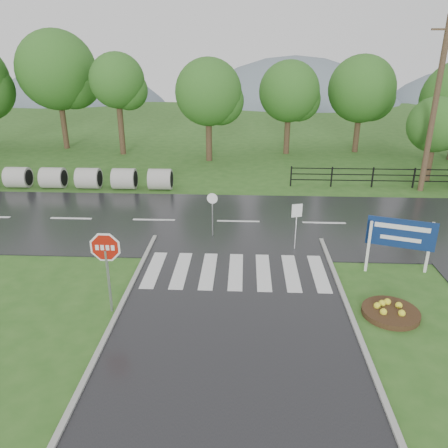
{
  "coord_description": "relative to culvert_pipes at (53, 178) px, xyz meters",
  "views": [
    {
      "loc": [
        0.25,
        -9.09,
        7.55
      ],
      "look_at": [
        -0.48,
        6.0,
        1.5
      ],
      "focal_mm": 35.0,
      "sensor_mm": 36.0,
      "label": 1
    }
  ],
  "objects": [
    {
      "name": "crosswalk",
      "position": [
        10.89,
        -10.0,
        -0.54
      ],
      "size": [
        6.5,
        2.8,
        0.02
      ],
      "color": "silver",
      "rests_on": "ground"
    },
    {
      "name": "utility_pole_east",
      "position": [
        21.28,
        0.5,
        4.08
      ],
      "size": [
        1.64,
        0.31,
        9.22
      ],
      "color": "#473523",
      "rests_on": "ground"
    },
    {
      "name": "estate_billboard",
      "position": [
        16.71,
        -9.61,
        0.8
      ],
      "size": [
        2.26,
        0.77,
        2.04
      ],
      "color": "silver",
      "rests_on": "ground"
    },
    {
      "name": "culvert_pipes",
      "position": [
        0.0,
        0.0,
        0.0
      ],
      "size": [
        13.9,
        1.2,
        1.2
      ],
      "color": "#9E9B93",
      "rests_on": "ground"
    },
    {
      "name": "ground",
      "position": [
        10.89,
        -15.0,
        -0.6
      ],
      "size": [
        120.0,
        120.0,
        0.0
      ],
      "primitive_type": "plane",
      "color": "#2F5D1F",
      "rests_on": "ground"
    },
    {
      "name": "reg_sign_small",
      "position": [
        13.22,
        -7.93,
        0.81
      ],
      "size": [
        0.42,
        0.14,
        1.96
      ],
      "color": "#939399",
      "rests_on": "ground"
    },
    {
      "name": "main_road",
      "position": [
        10.89,
        -5.0,
        -0.6
      ],
      "size": [
        90.0,
        8.0,
        0.04
      ],
      "primitive_type": "cube",
      "color": "black",
      "rests_on": "ground"
    },
    {
      "name": "reg_sign_round",
      "position": [
        9.81,
        -6.72,
        0.67
      ],
      "size": [
        0.46,
        0.08,
        1.96
      ],
      "color": "#939399",
      "rests_on": "ground"
    },
    {
      "name": "flower_bed",
      "position": [
        15.68,
        -12.5,
        -0.47
      ],
      "size": [
        1.72,
        1.72,
        0.34
      ],
      "color": "#332111",
      "rests_on": "ground"
    },
    {
      "name": "stop_sign",
      "position": [
        7.1,
        -12.69,
        1.34
      ],
      "size": [
        1.24,
        0.06,
        2.8
      ],
      "color": "#939399",
      "rests_on": "ground"
    },
    {
      "name": "hills",
      "position": [
        14.38,
        50.0,
        -16.14
      ],
      "size": [
        102.0,
        48.0,
        48.0
      ],
      "color": "slate",
      "rests_on": "ground"
    },
    {
      "name": "entrance_tree_left",
      "position": [
        22.33,
        2.5,
        2.8
      ],
      "size": [
        3.23,
        3.23,
        5.06
      ],
      "color": "#3D2B1C",
      "rests_on": "ground"
    },
    {
      "name": "treeline",
      "position": [
        11.89,
        9.0,
        -0.6
      ],
      "size": [
        83.2,
        5.2,
        10.0
      ],
      "color": "#275D1D",
      "rests_on": "ground"
    },
    {
      "name": "fence_west",
      "position": [
        18.64,
        1.0,
        0.12
      ],
      "size": [
        9.58,
        0.08,
        1.2
      ],
      "color": "black",
      "rests_on": "ground"
    }
  ]
}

